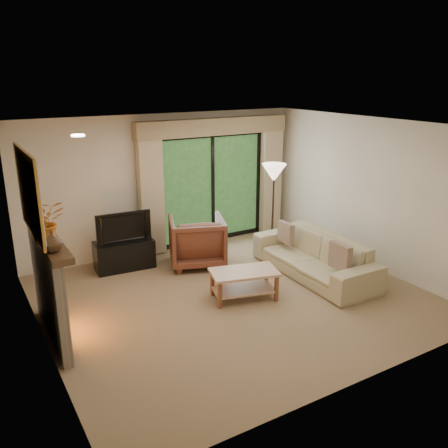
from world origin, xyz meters
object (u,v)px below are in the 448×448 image
armchair (197,241)px  coffee_table (244,285)px  media_console (124,255)px  sofa (314,256)px

armchair → coffee_table: bearing=109.7°
media_console → coffee_table: size_ratio=1.01×
media_console → sofa: size_ratio=0.43×
sofa → coffee_table: bearing=-83.4°
sofa → coffee_table: size_ratio=2.37×
armchair → coffee_table: (-0.02, -1.58, -0.22)m
coffee_table → armchair: bearing=104.4°
sofa → coffee_table: (-1.49, -0.14, -0.12)m
media_console → sofa: 3.29m
media_console → armchair: bearing=-17.8°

